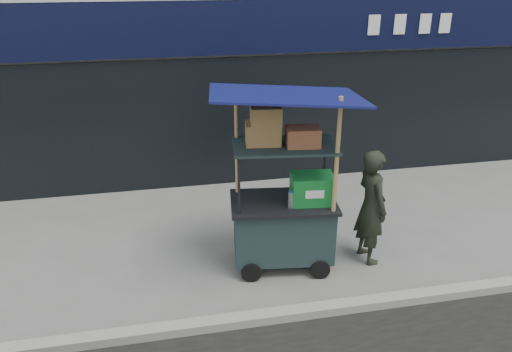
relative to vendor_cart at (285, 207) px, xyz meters
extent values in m
plane|color=slate|center=(0.14, -0.97, -0.89)|extent=(80.00, 80.00, 0.00)
cube|color=gray|center=(0.14, -1.17, -0.83)|extent=(80.00, 0.18, 0.12)
cube|color=black|center=(0.14, 2.89, 2.01)|extent=(15.68, 0.06, 0.90)
cube|color=black|center=(0.14, 2.93, 0.31)|extent=(15.68, 0.04, 2.40)
cube|color=black|center=(-0.02, 0.01, -0.34)|extent=(1.42, 0.94, 0.78)
cylinder|color=black|center=(-0.53, -0.34, -0.76)|extent=(0.27, 0.09, 0.27)
cylinder|color=black|center=(0.39, -0.46, -0.76)|extent=(0.27, 0.09, 0.27)
cube|color=black|center=(-0.02, 0.01, 0.07)|extent=(1.52, 1.04, 0.04)
cylinder|color=black|center=(-0.67, -0.24, 0.46)|extent=(0.04, 0.04, 0.83)
cylinder|color=black|center=(0.55, -0.40, 0.46)|extent=(0.04, 0.04, 0.83)
cylinder|color=black|center=(-0.58, 0.42, 0.46)|extent=(0.04, 0.04, 0.83)
cylinder|color=black|center=(0.63, 0.26, 0.46)|extent=(0.04, 0.04, 0.83)
cube|color=black|center=(-0.02, 0.01, 0.88)|extent=(1.42, 0.94, 0.03)
cylinder|color=#9D8A46|center=(0.55, -0.40, 0.35)|extent=(0.06, 0.06, 2.49)
cylinder|color=#9D8A46|center=(-0.58, 0.42, 0.30)|extent=(0.05, 0.05, 2.38)
cube|color=#0E154E|center=(-0.02, 0.01, 1.55)|extent=(2.03, 1.55, 0.22)
cube|color=#106A2A|center=(0.34, -0.09, 0.29)|extent=(0.60, 0.45, 0.39)
cylinder|color=silver|center=(0.02, -0.22, 0.20)|extent=(0.08, 0.08, 0.22)
cylinder|color=blue|center=(0.02, -0.22, 0.33)|extent=(0.04, 0.04, 0.02)
cube|color=brown|center=(-0.29, 0.10, 1.04)|extent=(0.48, 0.39, 0.28)
cube|color=#9B6B44|center=(0.19, -0.07, 1.02)|extent=(0.46, 0.36, 0.24)
cube|color=brown|center=(-0.26, 0.07, 1.28)|extent=(0.42, 0.33, 0.22)
imported|color=black|center=(1.21, -0.10, -0.06)|extent=(0.47, 0.65, 1.66)
camera|label=1|loc=(-1.58, -5.83, 3.07)|focal=35.00mm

